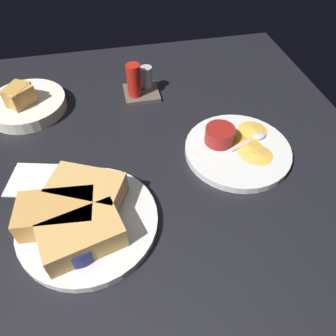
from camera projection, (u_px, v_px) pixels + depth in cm
name	position (u px, v px, depth cm)	size (l,w,h in cm)	color
ground_plane	(127.00, 180.00, 67.53)	(110.00, 110.00, 3.00)	black
plate_sandwich_main	(88.00, 222.00, 57.86)	(25.16, 25.16, 1.60)	silver
sandwich_half_near	(87.00, 190.00, 58.71)	(15.01, 12.45, 4.80)	tan
sandwich_half_far	(57.00, 214.00, 55.24)	(13.86, 8.79, 4.80)	tan
sandwich_half_extra	(82.00, 236.00, 52.29)	(14.60, 10.64, 4.80)	tan
ramekin_dark_sauce	(77.00, 243.00, 52.16)	(7.52, 7.52, 3.27)	navy
spoon_by_dark_ramekin	(92.00, 218.00, 57.02)	(5.52, 9.56, 0.80)	silver
plate_chips_companion	(237.00, 150.00, 70.28)	(23.01, 23.01, 1.60)	silver
ramekin_light_gravy	(220.00, 135.00, 69.67)	(6.47, 6.47, 3.60)	maroon
spoon_by_gravy_ramekin	(255.00, 138.00, 71.24)	(9.72, 4.96, 0.80)	silver
plantain_chip_scatter	(246.00, 142.00, 70.47)	(13.95, 15.70, 0.60)	gold
bread_basket_rear	(26.00, 103.00, 79.56)	(19.21, 19.21, 7.52)	silver
condiment_caddy	(139.00, 84.00, 83.11)	(9.00, 9.00, 9.50)	brown
paper_napkin_folded	(36.00, 180.00, 65.39)	(11.00, 9.00, 0.40)	white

